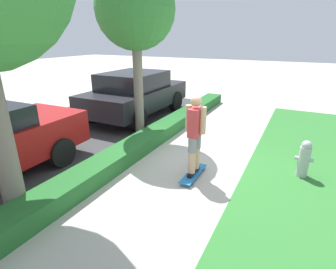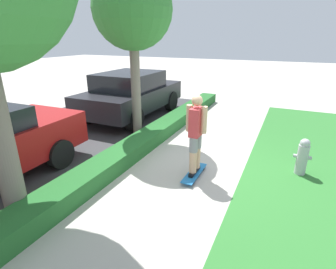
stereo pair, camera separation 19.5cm
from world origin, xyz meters
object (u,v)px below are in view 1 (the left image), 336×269
tree_mid (135,11)px  fire_hydrant (304,159)px  skateboard (194,174)px  parked_car_middle (136,93)px  skater_person (195,134)px

tree_mid → fire_hydrant: tree_mid is taller
skateboard → tree_mid: 4.25m
tree_mid → fire_hydrant: (-0.45, -4.26, -2.94)m
skateboard → fire_hydrant: bearing=-62.2°
tree_mid → parked_car_middle: 3.26m
skater_person → fire_hydrant: 2.31m
skateboard → tree_mid: tree_mid is taller
skateboard → fire_hydrant: size_ratio=1.22×
skateboard → fire_hydrant: fire_hydrant is taller
tree_mid → skater_person: bearing=-123.3°
parked_car_middle → fire_hydrant: 5.93m
skateboard → parked_car_middle: (3.18, 3.53, 0.77)m
skater_person → tree_mid: 3.62m
skateboard → skater_person: 0.88m
skateboard → fire_hydrant: (1.05, -1.99, 0.33)m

